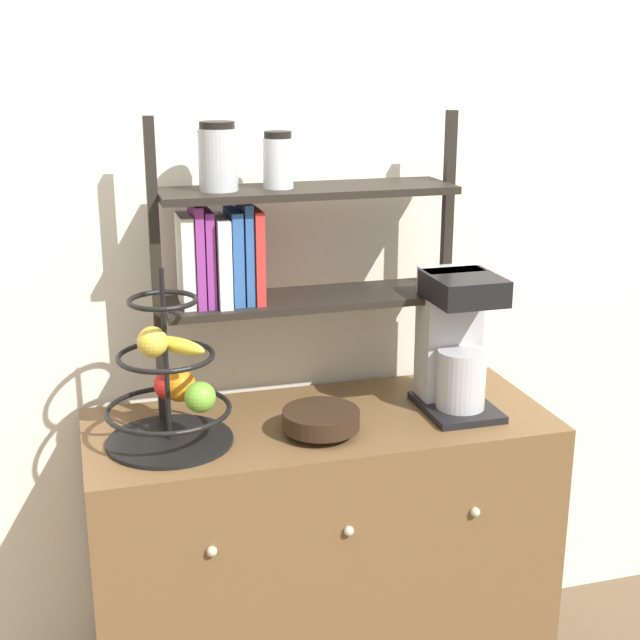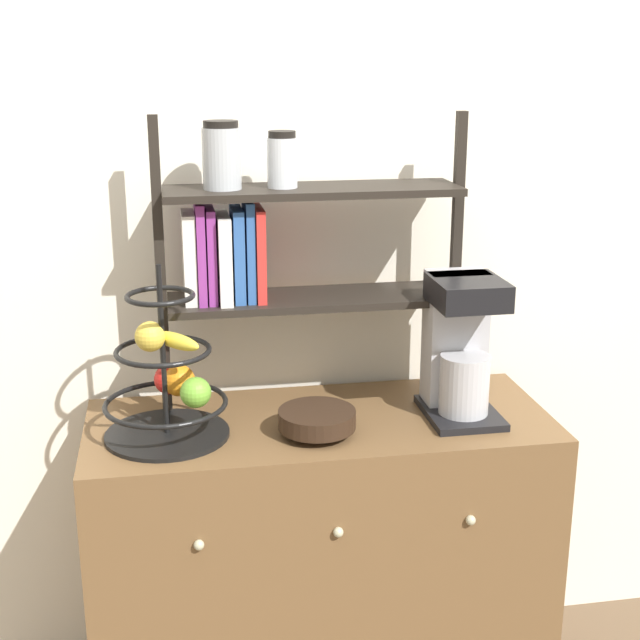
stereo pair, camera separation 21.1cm
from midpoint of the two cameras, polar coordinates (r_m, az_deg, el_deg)
wall_back at (r=2.32m, az=-4.52°, el=7.65°), size 7.00×0.05×2.60m
sideboard at (r=2.38m, az=-2.62°, el=-15.30°), size 1.14×0.48×0.80m
coffee_maker at (r=2.22m, az=5.98°, el=-1.35°), size 0.17×0.23×0.35m
fruit_stand at (r=2.08m, az=-12.42°, el=-4.31°), size 0.29×0.29×0.41m
wooden_bowl at (r=2.10m, az=-2.83°, el=-6.49°), size 0.18×0.18×0.06m
shelf_hutch at (r=2.15m, az=-6.46°, el=5.16°), size 0.76×0.20×0.73m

